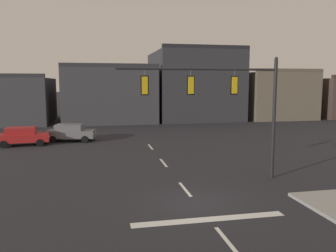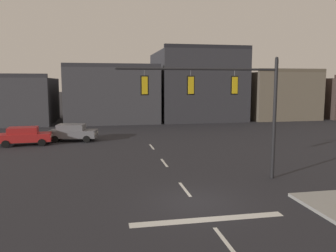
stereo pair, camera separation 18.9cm
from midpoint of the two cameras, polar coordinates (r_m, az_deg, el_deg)
ground_plane at (r=16.14m, az=4.91°, el=-12.67°), size 400.00×400.00×0.00m
stop_bar_paint at (r=14.35m, az=7.16°, el=-15.29°), size 6.40×0.50×0.01m
lane_centreline at (r=17.96m, az=3.14°, el=-10.54°), size 0.16×26.40×0.01m
signal_mast_near_side at (r=18.90m, az=10.01°, el=4.98°), size 8.99×0.39×6.93m
car_lot_nearside at (r=33.39m, az=-15.57°, el=-0.99°), size 4.65×2.53×1.61m
car_lot_middle at (r=32.55m, az=-22.79°, el=-1.50°), size 4.55×2.16×1.61m
building_row at (r=52.30m, az=4.75°, el=5.54°), size 57.85×13.44×10.53m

